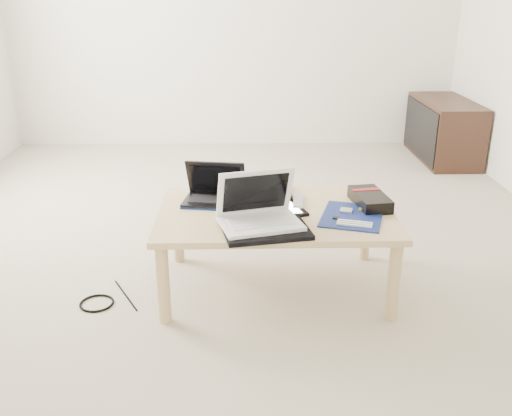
{
  "coord_description": "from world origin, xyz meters",
  "views": [
    {
      "loc": [
        0.07,
        -3.25,
        1.38
      ],
      "look_at": [
        0.13,
        -0.77,
        0.42
      ],
      "focal_mm": 40.0,
      "sensor_mm": 36.0,
      "label": 1
    }
  ],
  "objects_px": {
    "coffee_table": "(276,221)",
    "gpu_box": "(370,199)",
    "netbook": "(215,193)",
    "white_laptop": "(259,213)",
    "media_cabinet": "(443,130)"
  },
  "relations": [
    {
      "from": "coffee_table",
      "to": "gpu_box",
      "type": "relative_size",
      "value": 3.78
    },
    {
      "from": "netbook",
      "to": "gpu_box",
      "type": "bearing_deg",
      "value": -5.09
    },
    {
      "from": "netbook",
      "to": "white_laptop",
      "type": "height_order",
      "value": "white_laptop"
    },
    {
      "from": "coffee_table",
      "to": "white_laptop",
      "type": "height_order",
      "value": "white_laptop"
    },
    {
      "from": "media_cabinet",
      "to": "white_laptop",
      "type": "bearing_deg",
      "value": -124.08
    },
    {
      "from": "media_cabinet",
      "to": "gpu_box",
      "type": "distance_m",
      "value": 2.42
    },
    {
      "from": "coffee_table",
      "to": "media_cabinet",
      "type": "bearing_deg",
      "value": 55.15
    },
    {
      "from": "coffee_table",
      "to": "gpu_box",
      "type": "height_order",
      "value": "gpu_box"
    },
    {
      "from": "netbook",
      "to": "white_laptop",
      "type": "bearing_deg",
      "value": -57.76
    },
    {
      "from": "coffee_table",
      "to": "media_cabinet",
      "type": "distance_m",
      "value": 2.71
    },
    {
      "from": "media_cabinet",
      "to": "netbook",
      "type": "distance_m",
      "value": 2.79
    },
    {
      "from": "gpu_box",
      "to": "white_laptop",
      "type": "bearing_deg",
      "value": -154.42
    },
    {
      "from": "white_laptop",
      "to": "coffee_table",
      "type": "bearing_deg",
      "value": 65.93
    },
    {
      "from": "media_cabinet",
      "to": "gpu_box",
      "type": "bearing_deg",
      "value": -116.89
    },
    {
      "from": "gpu_box",
      "to": "coffee_table",
      "type": "bearing_deg",
      "value": -171.54
    }
  ]
}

